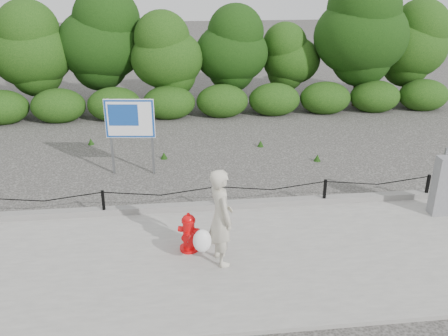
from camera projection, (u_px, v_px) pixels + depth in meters
ground at (217, 212)px, 10.79m from camera, size 90.00×90.00×0.00m
sidewalk at (228, 260)px, 8.94m from camera, size 14.00×4.00×0.08m
curb at (217, 205)px, 10.78m from camera, size 14.00×0.22×0.14m
chain_barrier at (217, 194)px, 10.61m from camera, size 10.06×0.06×0.60m
treeline at (201, 43)px, 18.01m from camera, size 20.34×3.84×4.99m
fire_hydrant at (189, 233)px, 9.05m from camera, size 0.48×0.48×0.79m
pedestrian at (220, 219)px, 8.47m from camera, size 0.82×0.77×1.85m
utility_cabinet at (445, 186)px, 10.31m from camera, size 0.52×0.37×1.49m
advertising_sign at (130, 122)px, 12.29m from camera, size 1.29×0.24×2.07m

